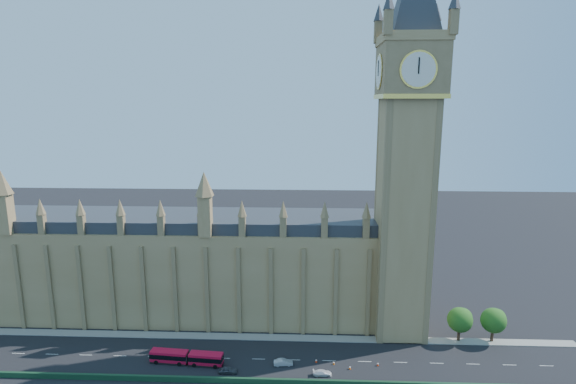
{
  "coord_description": "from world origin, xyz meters",
  "views": [
    {
      "loc": [
        14.53,
        -91.98,
        57.32
      ],
      "look_at": [
        10.3,
        10.0,
        36.77
      ],
      "focal_mm": 28.0,
      "sensor_mm": 36.0,
      "label": 1
    }
  ],
  "objects_px": {
    "red_bus": "(187,358)",
    "car_silver": "(283,362)",
    "car_white": "(322,373)",
    "car_grey": "(228,370)"
  },
  "relations": [
    {
      "from": "red_bus",
      "to": "car_silver",
      "type": "xyz_separation_m",
      "value": [
        21.56,
        0.22,
        -0.77
      ]
    },
    {
      "from": "car_silver",
      "to": "car_white",
      "type": "xyz_separation_m",
      "value": [
        8.54,
        -3.42,
        -0.11
      ]
    },
    {
      "from": "car_silver",
      "to": "car_white",
      "type": "relative_size",
      "value": 1.05
    },
    {
      "from": "red_bus",
      "to": "car_silver",
      "type": "bearing_deg",
      "value": 5.4
    },
    {
      "from": "car_grey",
      "to": "car_white",
      "type": "bearing_deg",
      "value": -90.25
    },
    {
      "from": "red_bus",
      "to": "car_silver",
      "type": "relative_size",
      "value": 3.92
    },
    {
      "from": "car_white",
      "to": "car_grey",
      "type": "bearing_deg",
      "value": 86.21
    },
    {
      "from": "car_grey",
      "to": "car_white",
      "type": "xyz_separation_m",
      "value": [
        20.3,
        -0.01,
        -0.09
      ]
    },
    {
      "from": "red_bus",
      "to": "car_white",
      "type": "height_order",
      "value": "red_bus"
    },
    {
      "from": "car_silver",
      "to": "red_bus",
      "type": "bearing_deg",
      "value": 84.36
    }
  ]
}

